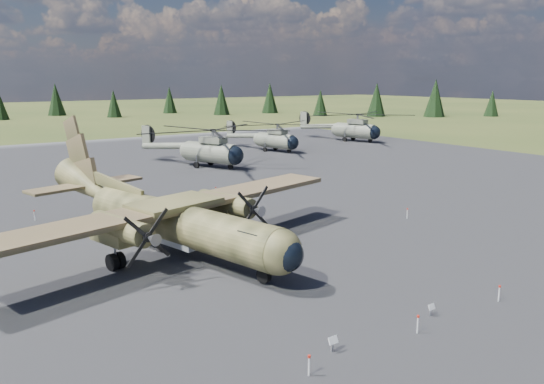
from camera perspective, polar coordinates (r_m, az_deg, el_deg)
ground at (r=33.26m, az=-5.08°, el=-7.03°), size 500.00×500.00×0.00m
apron at (r=41.91m, az=-11.80°, el=-3.20°), size 120.00×120.00×0.04m
transport_plane at (r=34.30m, az=-11.35°, el=-2.28°), size 26.18×23.44×8.68m
helicopter_near at (r=66.24m, az=-6.70°, el=5.55°), size 24.80×24.80×4.82m
helicopter_mid at (r=80.57m, az=0.33°, el=6.51°), size 20.40×21.37×4.27m
helicopter_far at (r=94.83m, az=8.92°, el=7.48°), size 23.64×24.60×4.90m
info_placard_left at (r=22.39m, az=6.57°, el=-15.71°), size 0.43×0.18×0.68m
info_placard_right at (r=26.32m, az=16.76°, el=-11.87°), size 0.39×0.18×0.61m
barrier_fence at (r=32.83m, az=-5.74°, el=-6.37°), size 33.12×29.62×0.85m
treeline at (r=24.57m, az=0.58°, el=-2.45°), size 280.64×289.71×10.88m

